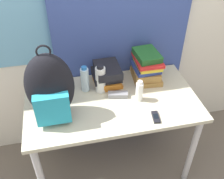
% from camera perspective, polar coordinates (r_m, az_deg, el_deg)
% --- Properties ---
extents(wall_back, '(6.00, 0.06, 2.50)m').
position_cam_1_polar(wall_back, '(2.06, -2.83, 16.06)').
color(wall_back, silver).
rests_on(wall_back, ground_plane).
extents(curtain_blue, '(1.09, 0.04, 2.50)m').
position_cam_1_polar(curtain_blue, '(2.04, 2.19, 15.86)').
color(curtain_blue, '#384C93').
rests_on(curtain_blue, ground_plane).
extents(desk, '(1.28, 0.70, 0.76)m').
position_cam_1_polar(desk, '(2.02, 0.00, -4.34)').
color(desk, '#B7B299').
rests_on(desk, ground_plane).
extents(backpack, '(0.32, 0.24, 0.55)m').
position_cam_1_polar(backpack, '(1.73, -13.31, 0.20)').
color(backpack, black).
rests_on(backpack, desk).
extents(book_stack_left, '(0.23, 0.25, 0.17)m').
position_cam_1_polar(book_stack_left, '(2.06, -1.07, 3.22)').
color(book_stack_left, orange).
rests_on(book_stack_left, desk).
extents(book_stack_center, '(0.24, 0.29, 0.25)m').
position_cam_1_polar(book_stack_center, '(2.12, 7.52, 4.99)').
color(book_stack_center, olive).
rests_on(book_stack_center, desk).
extents(water_bottle, '(0.06, 0.06, 0.22)m').
position_cam_1_polar(water_bottle, '(2.00, -5.92, 2.22)').
color(water_bottle, silver).
rests_on(water_bottle, desk).
extents(sports_bottle, '(0.08, 0.08, 0.23)m').
position_cam_1_polar(sports_bottle, '(1.97, -2.51, 2.26)').
color(sports_bottle, white).
rests_on(sports_bottle, desk).
extents(sunscreen_bottle, '(0.05, 0.05, 0.17)m').
position_cam_1_polar(sunscreen_bottle, '(1.92, 5.96, -0.39)').
color(sunscreen_bottle, white).
rests_on(sunscreen_bottle, desk).
extents(cell_phone, '(0.06, 0.11, 0.02)m').
position_cam_1_polar(cell_phone, '(1.84, 9.51, -5.95)').
color(cell_phone, black).
rests_on(cell_phone, desk).
extents(sunglasses_case, '(0.16, 0.08, 0.04)m').
position_cam_1_polar(sunglasses_case, '(1.97, 1.30, -1.15)').
color(sunglasses_case, gray).
rests_on(sunglasses_case, desk).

